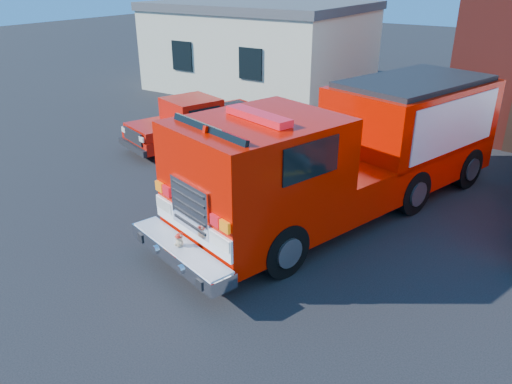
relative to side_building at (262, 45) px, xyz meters
The scene contains 4 objects.
ground 15.96m from the side_building, 55.30° to the right, with size 100.00×100.00×0.00m, color black.
side_building is the anchor object (origin of this frame).
fire_engine 15.17m from the side_building, 48.43° to the right, with size 5.73×10.72×3.18m.
pickup_truck 9.98m from the side_building, 70.59° to the right, with size 3.46×5.58×1.72m.
Camera 1 is at (5.62, -9.72, 5.89)m, focal length 35.00 mm.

